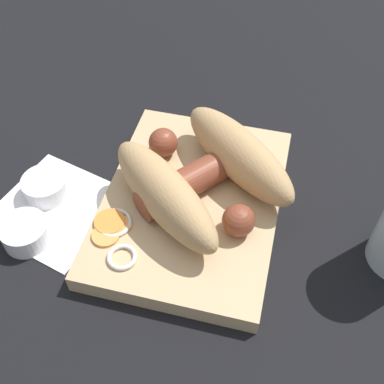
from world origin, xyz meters
TOP-DOWN VIEW (x-y plane):
  - ground_plane at (0.00, 0.00)m, footprint 3.00×3.00m
  - food_tray at (0.00, 0.00)m, footprint 0.27×0.20m
  - bread_roll at (0.01, -0.01)m, footprint 0.23×0.23m
  - sausage at (0.01, -0.00)m, footprint 0.13×0.15m
  - pickled_veggies at (-0.07, 0.07)m, footprint 0.08×0.06m
  - napkin at (-0.04, 0.16)m, footprint 0.16×0.16m
  - condiment_cup_near at (-0.02, 0.18)m, footprint 0.05×0.05m
  - condiment_cup_far at (-0.09, 0.17)m, footprint 0.05×0.05m

SIDE VIEW (x-z plane):
  - ground_plane at x=0.00m, z-range 0.00..0.00m
  - napkin at x=-0.04m, z-range 0.00..0.00m
  - condiment_cup_near at x=-0.02m, z-range 0.00..0.02m
  - condiment_cup_far at x=-0.09m, z-range 0.00..0.02m
  - food_tray at x=0.00m, z-range 0.00..0.02m
  - pickled_veggies at x=-0.07m, z-range 0.02..0.03m
  - sausage at x=0.01m, z-range 0.02..0.06m
  - bread_roll at x=0.01m, z-range 0.02..0.09m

